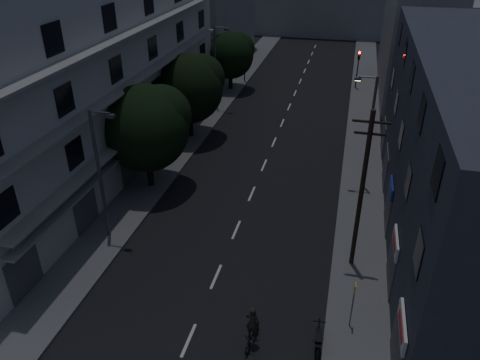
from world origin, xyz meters
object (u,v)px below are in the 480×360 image
at_px(utility_pole, 362,190).
at_px(bus_stop_sign, 354,297).
at_px(cyclist, 252,332).
at_px(motorcycle, 318,342).

bearing_deg(utility_pole, bus_stop_sign, -89.10).
distance_m(utility_pole, cyclist, 8.93).
height_order(utility_pole, cyclist, utility_pole).
height_order(bus_stop_sign, motorcycle, bus_stop_sign).
bearing_deg(motorcycle, bus_stop_sign, 48.29).
xyz_separation_m(utility_pole, bus_stop_sign, (0.07, -4.72, -2.98)).
xyz_separation_m(bus_stop_sign, cyclist, (-4.24, -2.03, -1.14)).
bearing_deg(utility_pole, motorcycle, -101.18).
bearing_deg(bus_stop_sign, motorcycle, -128.37).
relative_size(utility_pole, bus_stop_sign, 3.56).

